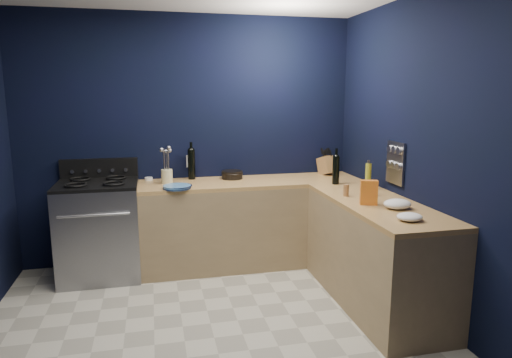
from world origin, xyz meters
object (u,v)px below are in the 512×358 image
object	(u,v)px
crouton_bag	(369,193)
gas_range	(100,231)
plate_stack	(177,187)
utensil_crock	(167,176)
knife_block	(326,166)

from	to	relation	value
crouton_bag	gas_range	bearing A→B (deg)	170.54
plate_stack	utensil_crock	size ratio (longest dim) A/B	1.87
gas_range	crouton_bag	world-z (taller)	crouton_bag
knife_block	utensil_crock	bearing A→B (deg)	169.63
crouton_bag	knife_block	bearing A→B (deg)	101.60
gas_range	plate_stack	xyz separation A→B (m)	(0.75, -0.22, 0.46)
plate_stack	knife_block	xyz separation A→B (m)	(1.67, 0.41, 0.08)
utensil_crock	crouton_bag	xyz separation A→B (m)	(1.58, -1.27, 0.03)
gas_range	utensil_crock	world-z (taller)	utensil_crock
gas_range	plate_stack	world-z (taller)	plate_stack
utensil_crock	knife_block	world-z (taller)	knife_block
plate_stack	utensil_crock	distance (m)	0.30
knife_block	crouton_bag	bearing A→B (deg)	-111.46
gas_range	utensil_crock	xyz separation A→B (m)	(0.67, 0.07, 0.51)
plate_stack	utensil_crock	xyz separation A→B (m)	(-0.08, 0.29, 0.05)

